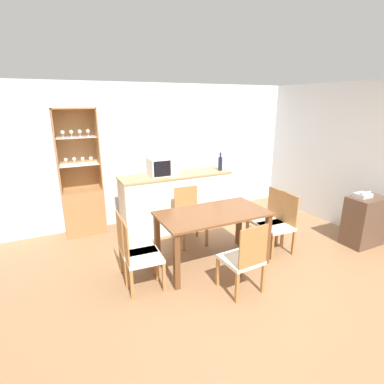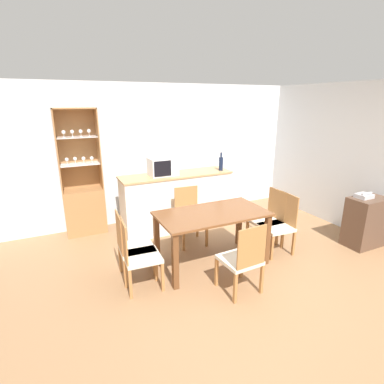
{
  "view_description": "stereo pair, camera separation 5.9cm",
  "coord_description": "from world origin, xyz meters",
  "views": [
    {
      "loc": [
        -2.17,
        -2.77,
        2.24
      ],
      "look_at": [
        -0.21,
        1.24,
        0.87
      ],
      "focal_mm": 28.0,
      "sensor_mm": 36.0,
      "label": 1
    },
    {
      "loc": [
        -2.12,
        -2.79,
        2.24
      ],
      "look_at": [
        -0.21,
        1.24,
        0.87
      ],
      "focal_mm": 28.0,
      "sensor_mm": 36.0,
      "label": 2
    }
  ],
  "objects": [
    {
      "name": "ground_plane",
      "position": [
        0.0,
        0.0,
        0.0
      ],
      "size": [
        18.0,
        18.0,
        0.0
      ],
      "primitive_type": "plane",
      "color": "#936B47"
    },
    {
      "name": "dining_chair_side_left_far",
      "position": [
        -1.32,
        0.67,
        0.44
      ],
      "size": [
        0.45,
        0.45,
        0.91
      ],
      "rotation": [
        0.0,
        0.0,
        -1.63
      ],
      "color": "beige",
      "rests_on": "ground_plane"
    },
    {
      "name": "telephone",
      "position": [
        2.17,
        0.04,
        0.83
      ],
      "size": [
        0.24,
        0.19,
        0.1
      ],
      "color": "#B7B7BC",
      "rests_on": "side_cabinet"
    },
    {
      "name": "dining_chair_head_near",
      "position": [
        -0.23,
        -0.2,
        0.44
      ],
      "size": [
        0.46,
        0.46,
        0.91
      ],
      "rotation": [
        0.0,
        0.0,
        0.06
      ],
      "color": "beige",
      "rests_on": "ground_plane"
    },
    {
      "name": "dining_chair_side_right_near",
      "position": [
        0.86,
        0.42,
        0.44
      ],
      "size": [
        0.46,
        0.46,
        0.91
      ],
      "rotation": [
        0.0,
        0.0,
        1.51
      ],
      "color": "beige",
      "rests_on": "ground_plane"
    },
    {
      "name": "wall_right",
      "position": [
        2.58,
        0.3,
        1.27
      ],
      "size": [
        0.06,
        4.6,
        2.55
      ],
      "color": "silver",
      "rests_on": "ground_plane"
    },
    {
      "name": "wall_back",
      "position": [
        0.0,
        2.63,
        1.27
      ],
      "size": [
        6.8,
        0.06,
        2.55
      ],
      "color": "silver",
      "rests_on": "ground_plane"
    },
    {
      "name": "dining_chair_side_right_far",
      "position": [
        0.86,
        0.67,
        0.44
      ],
      "size": [
        0.43,
        0.43,
        0.91
      ],
      "rotation": [
        0.0,
        0.0,
        1.57
      ],
      "color": "beige",
      "rests_on": "ground_plane"
    },
    {
      "name": "kitchen_counter",
      "position": [
        -0.19,
        1.93,
        0.51
      ],
      "size": [
        1.98,
        0.57,
        1.01
      ],
      "color": "white",
      "rests_on": "ground_plane"
    },
    {
      "name": "dining_chair_head_far",
      "position": [
        -0.23,
        1.29,
        0.44
      ],
      "size": [
        0.46,
        0.46,
        0.91
      ],
      "rotation": [
        0.0,
        0.0,
        3.08
      ],
      "color": "beige",
      "rests_on": "ground_plane"
    },
    {
      "name": "dining_table",
      "position": [
        -0.23,
        0.55,
        0.65
      ],
      "size": [
        1.51,
        0.81,
        0.77
      ],
      "color": "brown",
      "rests_on": "ground_plane"
    },
    {
      "name": "microwave",
      "position": [
        -0.43,
        1.95,
        1.16
      ],
      "size": [
        0.46,
        0.35,
        0.3
      ],
      "color": "silver",
      "rests_on": "kitchen_counter"
    },
    {
      "name": "dining_chair_side_left_near",
      "position": [
        -1.32,
        0.43,
        0.44
      ],
      "size": [
        0.46,
        0.46,
        0.91
      ],
      "rotation": [
        0.0,
        0.0,
        -1.63
      ],
      "color": "beige",
      "rests_on": "ground_plane"
    },
    {
      "name": "display_cabinet",
      "position": [
        -1.71,
        2.43,
        0.61
      ],
      "size": [
        0.66,
        0.36,
        2.13
      ],
      "color": "#A37042",
      "rests_on": "ground_plane"
    },
    {
      "name": "wine_bottle",
      "position": [
        0.65,
        1.82,
        1.14
      ],
      "size": [
        0.08,
        0.08,
        0.33
      ],
      "color": "#141E38",
      "rests_on": "kitchen_counter"
    },
    {
      "name": "side_cabinet",
      "position": [
        2.25,
        0.0,
        0.4
      ],
      "size": [
        0.6,
        0.39,
        0.8
      ],
      "color": "brown",
      "rests_on": "ground_plane"
    }
  ]
}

